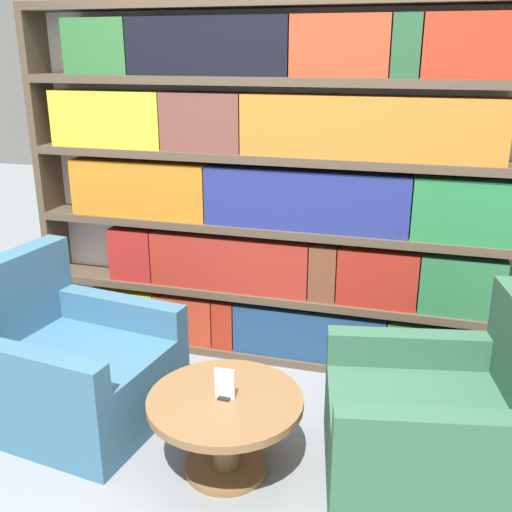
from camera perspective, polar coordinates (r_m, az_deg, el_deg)
The scene contains 6 objects.
ground_plane at distance 3.04m, azimuth -5.41°, elevation -21.01°, with size 14.00×14.00×0.00m, color gray.
bookshelf at distance 3.72m, azimuth 2.02°, elevation 6.00°, with size 3.19×0.30×2.23m.
armchair_left at distance 3.51m, azimuth -17.41°, elevation -10.14°, with size 1.05×0.95×0.89m.
armchair_right at distance 3.02m, azimuth 17.18°, elevation -15.26°, with size 1.09×1.01×0.89m.
coffee_table at distance 2.95m, azimuth -2.92°, elevation -15.20°, with size 0.74×0.74×0.40m.
table_sign at distance 2.86m, azimuth -2.98°, elevation -12.24°, with size 0.10×0.06×0.15m.
Camera 1 is at (0.90, -2.15, 1.95)m, focal length 42.00 mm.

